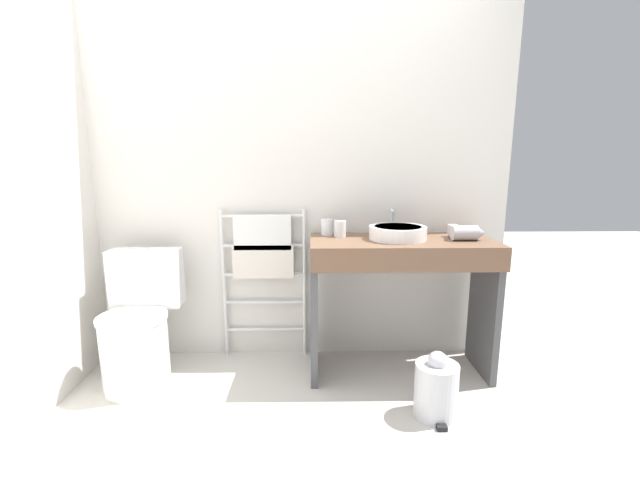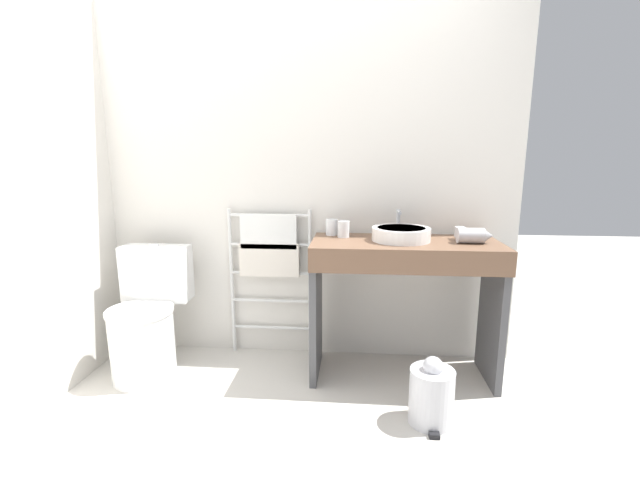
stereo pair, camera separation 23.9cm
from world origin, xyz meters
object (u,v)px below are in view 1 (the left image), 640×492
object	(u,v)px
towel_radiator	(263,256)
sink_basin	(398,232)
cup_near_wall	(327,227)
cup_near_edge	(340,229)
trash_bin	(436,388)
hair_dryer	(465,232)
toilet	(139,329)

from	to	relation	value
towel_radiator	sink_basin	xyz separation A→B (m)	(0.82, -0.21, 0.19)
sink_basin	cup_near_wall	bearing A→B (deg)	159.86
towel_radiator	cup_near_wall	size ratio (longest dim) A/B	10.09
cup_near_edge	trash_bin	xyz separation A→B (m)	(0.46, -0.57, -0.73)
hair_dryer	toilet	bearing A→B (deg)	-177.74
cup_near_edge	hair_dryer	distance (m)	0.73
sink_basin	cup_near_wall	distance (m)	0.44
cup_near_wall	toilet	bearing A→B (deg)	-167.04
toilet	towel_radiator	size ratio (longest dim) A/B	0.79
hair_dryer	trash_bin	bearing A→B (deg)	-119.62
toilet	hair_dryer	xyz separation A→B (m)	(1.91, 0.08, 0.55)
towel_radiator	trash_bin	bearing A→B (deg)	-36.30
cup_near_edge	towel_radiator	bearing A→B (deg)	165.29
cup_near_wall	trash_bin	bearing A→B (deg)	-49.78
toilet	cup_near_wall	bearing A→B (deg)	12.96
toilet	sink_basin	world-z (taller)	sink_basin
towel_radiator	trash_bin	world-z (taller)	towel_radiator
towel_radiator	cup_near_wall	world-z (taller)	towel_radiator
towel_radiator	sink_basin	distance (m)	0.87
cup_near_edge	trash_bin	size ratio (longest dim) A/B	0.28
cup_near_edge	sink_basin	bearing A→B (deg)	-13.74
cup_near_wall	towel_radiator	bearing A→B (deg)	171.84
toilet	sink_basin	bearing A→B (deg)	3.96
cup_near_edge	toilet	bearing A→B (deg)	-171.03
hair_dryer	sink_basin	bearing A→B (deg)	175.59
cup_near_wall	hair_dryer	bearing A→B (deg)	-12.71
cup_near_wall	cup_near_edge	xyz separation A→B (m)	(0.08, -0.07, 0.00)
toilet	trash_bin	distance (m)	1.70
cup_near_wall	hair_dryer	distance (m)	0.82
towel_radiator	hair_dryer	size ratio (longest dim) A/B	5.02
sink_basin	trash_bin	xyz separation A→B (m)	(0.13, -0.49, -0.73)
sink_basin	hair_dryer	distance (m)	0.39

